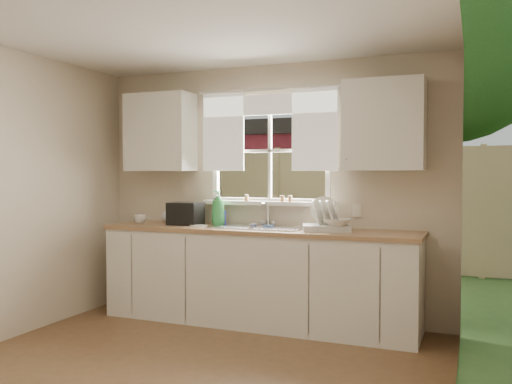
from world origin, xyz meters
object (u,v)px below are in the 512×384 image
at_px(soap_bottle_a, 218,208).
at_px(black_appliance, 186,213).
at_px(dish_rack, 326,222).
at_px(cup, 140,219).

xyz_separation_m(soap_bottle_a, black_appliance, (-0.33, -0.08, -0.06)).
distance_m(dish_rack, cup, 1.94).
relative_size(cup, black_appliance, 0.39).
distance_m(dish_rack, soap_bottle_a, 1.13).
relative_size(soap_bottle_a, black_appliance, 1.12).
bearing_deg(dish_rack, black_appliance, 179.17).
relative_size(dish_rack, soap_bottle_a, 1.44).
height_order(cup, black_appliance, black_appliance).
distance_m(dish_rack, black_appliance, 1.45).
distance_m(cup, black_appliance, 0.50).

